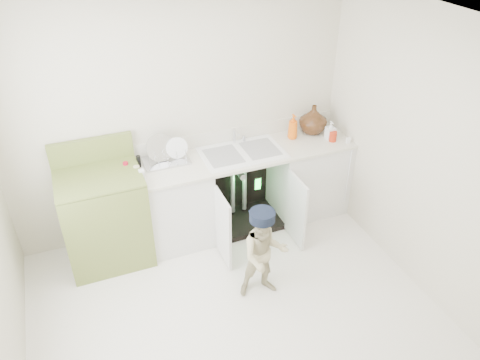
{
  "coord_description": "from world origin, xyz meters",
  "views": [
    {
      "loc": [
        -1.03,
        -2.68,
        3.27
      ],
      "look_at": [
        0.33,
        0.7,
        0.92
      ],
      "focal_mm": 35.0,
      "sensor_mm": 36.0,
      "label": 1
    }
  ],
  "objects": [
    {
      "name": "ground",
      "position": [
        0.0,
        0.0,
        0.0
      ],
      "size": [
        3.5,
        3.5,
        0.0
      ],
      "primitive_type": "plane",
      "color": "silver",
      "rests_on": "ground"
    },
    {
      "name": "repair_worker",
      "position": [
        0.34,
        0.15,
        0.47
      ],
      "size": [
        0.52,
        0.92,
        0.92
      ],
      "rotation": [
        0.0,
        0.0,
        -0.16
      ],
      "color": "#BAB286",
      "rests_on": "ground"
    },
    {
      "name": "avocado_stove",
      "position": [
        -0.9,
        1.18,
        0.5
      ],
      "size": [
        0.79,
        0.65,
        1.22
      ],
      "color": "olive",
      "rests_on": "ground"
    },
    {
      "name": "counter_run",
      "position": [
        0.58,
        1.21,
        0.47
      ],
      "size": [
        2.44,
        1.02,
        1.22
      ],
      "color": "silver",
      "rests_on": "ground"
    },
    {
      "name": "room_shell",
      "position": [
        0.0,
        0.0,
        1.25
      ],
      "size": [
        6.0,
        5.5,
        1.26
      ],
      "color": "beige",
      "rests_on": "ground"
    }
  ]
}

